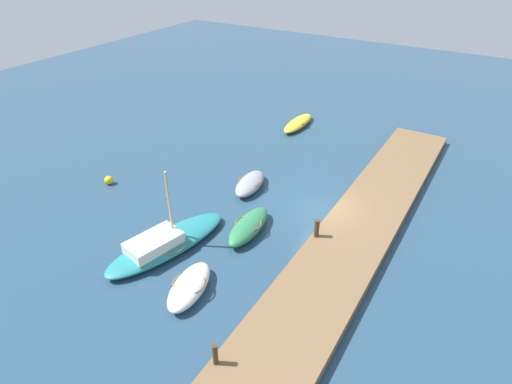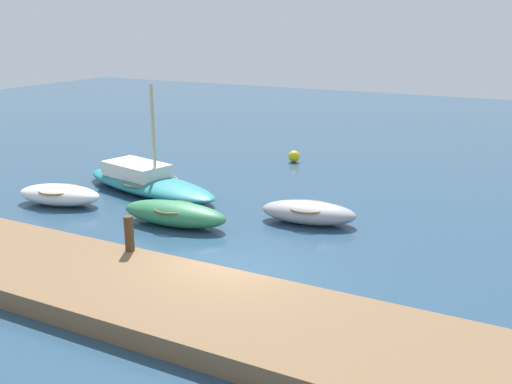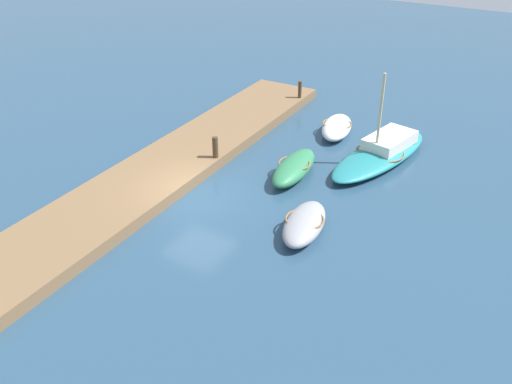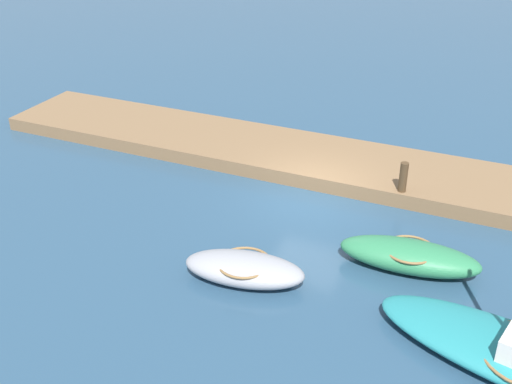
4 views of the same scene
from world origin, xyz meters
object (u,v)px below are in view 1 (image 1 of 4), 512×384
Objects in this scene: rowboat_white at (189,286)px; marker_buoy at (109,180)px; rowboat_green at (248,226)px; dinghy_grey at (250,183)px; rowboat_yellow at (298,123)px; mooring_post_mid_west at (317,228)px; sailboat_teal at (165,243)px; mooring_post_west at (215,354)px.

rowboat_white is 6.21× the size of marker_buoy.
rowboat_green is 1.12× the size of rowboat_white.
rowboat_white reaches higher than dinghy_grey.
rowboat_white is at bearing -114.69° from marker_buoy.
rowboat_white reaches higher than rowboat_yellow.
dinghy_grey is 6.37m from mooring_post_mid_west.
sailboat_teal is 7.61× the size of mooring_post_west.
sailboat_teal is at bearing -112.23° from marker_buoy.
rowboat_green is 0.89× the size of rowboat_yellow.
rowboat_white is 6.90m from mooring_post_mid_west.
mooring_post_mid_west is at bearing -84.44° from marker_buoy.
rowboat_white is 0.47× the size of sailboat_teal.
marker_buoy is at bearing 108.13° from dinghy_grey.
mooring_post_west is 15.40m from marker_buoy.
rowboat_white is at bearing 52.02° from mooring_post_west.
rowboat_green is 1.14× the size of dinghy_grey.
mooring_post_mid_west reaches higher than dinghy_grey.
marker_buoy is at bearing 52.31° from rowboat_white.
mooring_post_mid_west is (4.31, -6.23, 0.57)m from sailboat_teal.
marker_buoy is at bearing 95.56° from mooring_post_mid_west.
mooring_post_west is (-2.59, -3.32, 0.59)m from rowboat_white.
sailboat_teal is 13.21× the size of marker_buoy.
dinghy_grey is (-10.10, -1.76, 0.08)m from rowboat_yellow.
rowboat_green reaches higher than marker_buoy.
sailboat_teal is 7.90m from marker_buoy.
dinghy_grey reaches higher than rowboat_yellow.
rowboat_yellow is 7.89× the size of marker_buoy.
dinghy_grey is at bearing 2.09° from rowboat_white.
rowboat_white is at bearing 151.16° from mooring_post_mid_west.
mooring_post_mid_west reaches higher than rowboat_white.
rowboat_green is 4.42m from dinghy_grey.
mooring_post_mid_west is at bearing -42.61° from sailboat_teal.
rowboat_green is at bearing -11.85° from rowboat_white.
sailboat_teal reaches higher than mooring_post_west.
dinghy_grey is 3.54× the size of mooring_post_west.
dinghy_grey is 7.13m from sailboat_teal.
rowboat_green is 3.93× the size of mooring_post_mid_west.
sailboat_teal is 7.59m from mooring_post_west.
dinghy_grey is (3.78, 2.28, -0.03)m from rowboat_green.
mooring_post_mid_west reaches higher than mooring_post_west.
rowboat_yellow is 4.44× the size of mooring_post_mid_west.
sailboat_teal reaches higher than dinghy_grey.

